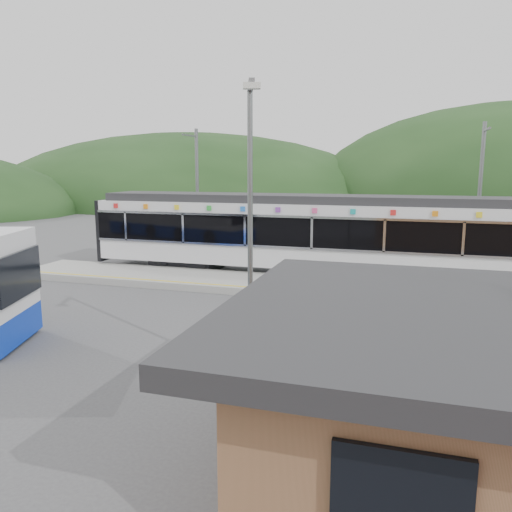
# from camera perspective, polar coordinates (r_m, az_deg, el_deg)

# --- Properties ---
(ground) EXTENTS (120.00, 120.00, 0.00)m
(ground) POSITION_cam_1_polar(r_m,az_deg,el_deg) (17.50, 3.34, -6.44)
(ground) COLOR #4C4C4F
(ground) RESTS_ON ground
(hills) EXTENTS (146.00, 149.00, 26.00)m
(hills) POSITION_cam_1_polar(r_m,az_deg,el_deg) (22.28, 22.42, -3.60)
(hills) COLOR #1E3D19
(hills) RESTS_ON ground
(platform) EXTENTS (26.00, 3.20, 0.30)m
(platform) POSITION_cam_1_polar(r_m,az_deg,el_deg) (20.58, 5.53, -3.53)
(platform) COLOR #9E9E99
(platform) RESTS_ON ground
(yellow_line) EXTENTS (26.00, 0.10, 0.01)m
(yellow_line) POSITION_cam_1_polar(r_m,az_deg,el_deg) (19.31, 4.77, -3.95)
(yellow_line) COLOR yellow
(yellow_line) RESTS_ON platform
(train) EXTENTS (20.44, 3.01, 3.74)m
(train) POSITION_cam_1_polar(r_m,az_deg,el_deg) (22.92, 5.90, 2.73)
(train) COLOR black
(train) RESTS_ON ground
(catenary_mast_west) EXTENTS (0.18, 1.80, 7.00)m
(catenary_mast_west) POSITION_cam_1_polar(r_m,az_deg,el_deg) (27.21, -6.74, 7.21)
(catenary_mast_west) COLOR slate
(catenary_mast_west) RESTS_ON ground
(catenary_mast_east) EXTENTS (0.18, 1.80, 7.00)m
(catenary_mast_east) POSITION_cam_1_polar(r_m,az_deg,el_deg) (25.10, 24.16, 6.18)
(catenary_mast_east) COLOR slate
(catenary_mast_east) RESTS_ON ground
(lamp_post) EXTENTS (0.50, 1.22, 6.77)m
(lamp_post) POSITION_cam_1_polar(r_m,az_deg,el_deg) (11.29, -0.88, 5.28)
(lamp_post) COLOR slate
(lamp_post) RESTS_ON ground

